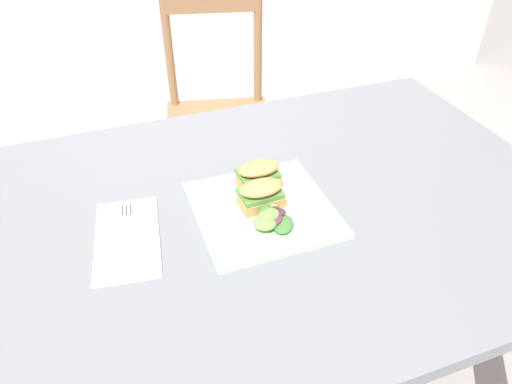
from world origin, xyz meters
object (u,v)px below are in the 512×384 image
object	(u,v)px
sandwich_half_back	(259,174)
dining_table	(250,252)
chair_wooden_far	(218,118)
plate_lunch	(263,210)
fork_on_napkin	(127,230)
sandwich_half_front	(261,194)

from	to	relation	value
sandwich_half_back	dining_table	bearing A→B (deg)	-125.65
chair_wooden_far	plate_lunch	size ratio (longest dim) A/B	3.28
chair_wooden_far	plate_lunch	distance (m)	0.97
fork_on_napkin	chair_wooden_far	bearing A→B (deg)	64.25
sandwich_half_back	plate_lunch	bearing A→B (deg)	-103.72
dining_table	plate_lunch	distance (m)	0.13
sandwich_half_front	plate_lunch	bearing A→B (deg)	-86.32
plate_lunch	sandwich_half_front	bearing A→B (deg)	93.68
chair_wooden_far	fork_on_napkin	distance (m)	1.02
plate_lunch	sandwich_half_back	bearing A→B (deg)	76.28
fork_on_napkin	dining_table	bearing A→B (deg)	-3.42
plate_lunch	fork_on_napkin	xyz separation A→B (m)	(-0.26, 0.03, 0.00)
chair_wooden_far	sandwich_half_back	distance (m)	0.91
sandwich_half_back	fork_on_napkin	bearing A→B (deg)	-171.25
chair_wooden_far	sandwich_half_front	xyz separation A→B (m)	(-0.16, -0.90, 0.33)
sandwich_half_front	sandwich_half_back	xyz separation A→B (m)	(0.02, 0.06, 0.00)
fork_on_napkin	plate_lunch	bearing A→B (deg)	-6.43
plate_lunch	fork_on_napkin	world-z (taller)	plate_lunch
chair_wooden_far	plate_lunch	world-z (taller)	chair_wooden_far
plate_lunch	fork_on_napkin	bearing A→B (deg)	173.57
chair_wooden_far	fork_on_napkin	xyz separation A→B (m)	(-0.42, -0.88, 0.30)
sandwich_half_back	fork_on_napkin	xyz separation A→B (m)	(-0.28, -0.04, -0.03)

